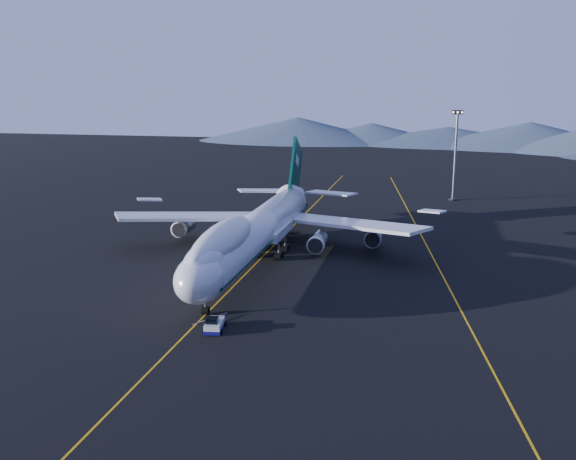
# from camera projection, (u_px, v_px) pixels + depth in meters

# --- Properties ---
(ground) EXTENTS (500.00, 500.00, 0.00)m
(ground) POSITION_uv_depth(u_px,v_px,m) (257.00, 262.00, 112.05)
(ground) COLOR black
(ground) RESTS_ON ground
(taxiway_line_main) EXTENTS (0.25, 220.00, 0.01)m
(taxiway_line_main) POSITION_uv_depth(u_px,v_px,m) (257.00, 262.00, 112.05)
(taxiway_line_main) COLOR orange
(taxiway_line_main) RESTS_ON ground
(taxiway_line_side) EXTENTS (28.08, 198.09, 0.01)m
(taxiway_line_side) POSITION_uv_depth(u_px,v_px,m) (433.00, 257.00, 115.19)
(taxiway_line_side) COLOR orange
(taxiway_line_side) RESTS_ON ground
(boeing_747) EXTENTS (59.62, 72.43, 19.37)m
(boeing_747) POSITION_uv_depth(u_px,v_px,m) (257.00, 230.00, 110.78)
(boeing_747) COLOR silver
(boeing_747) RESTS_ON ground
(pushback_tug) EXTENTS (2.91, 4.50, 1.84)m
(pushback_tug) POSITION_uv_depth(u_px,v_px,m) (215.00, 326.00, 81.28)
(pushback_tug) COLOR silver
(pushback_tug) RESTS_ON ground
(floodlight_mast) EXTENTS (2.93, 2.20, 23.71)m
(floodlight_mast) POSITION_uv_depth(u_px,v_px,m) (455.00, 155.00, 168.78)
(floodlight_mast) COLOR black
(floodlight_mast) RESTS_ON ground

